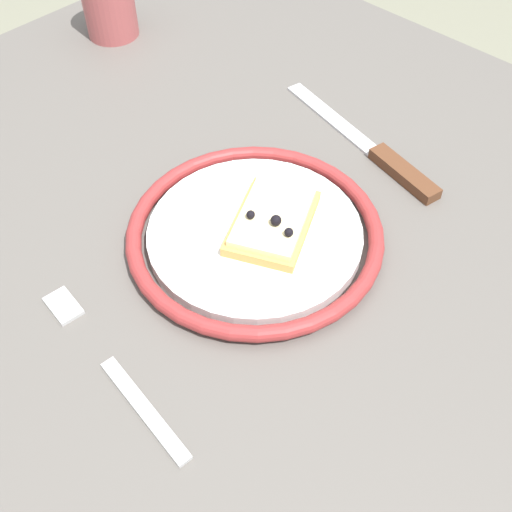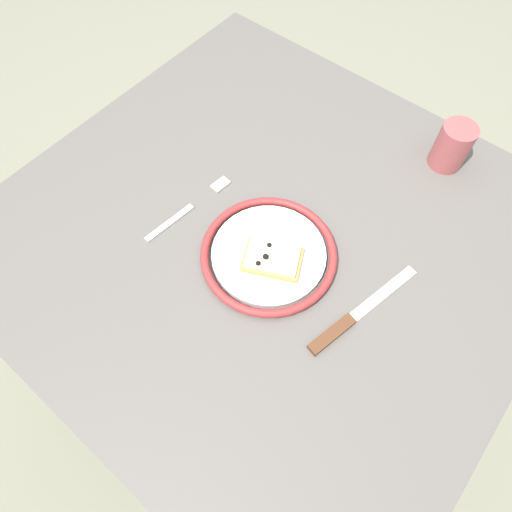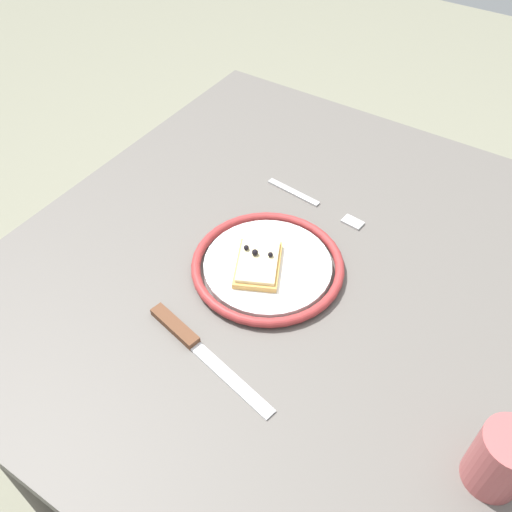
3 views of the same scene
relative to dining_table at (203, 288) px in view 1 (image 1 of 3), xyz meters
name	(u,v)px [view 1 (image 1 of 3)]	position (x,y,z in m)	size (l,w,h in m)	color
ground_plane	(225,496)	(0.00, 0.00, -0.62)	(6.00, 6.00, 0.00)	gray
dining_table	(203,288)	(0.00, 0.00, 0.00)	(0.95, 0.92, 0.70)	#5B5651
plate	(255,233)	(0.03, -0.04, 0.09)	(0.24, 0.24, 0.02)	white
pizza_slice_near	(273,221)	(0.05, -0.05, 0.11)	(0.12, 0.10, 0.03)	tan
knife	(383,157)	(0.21, -0.06, 0.09)	(0.07, 0.24, 0.01)	silver
fork	(112,367)	(-0.15, -0.06, 0.09)	(0.04, 0.20, 0.00)	#BBBBBB
cup	(108,0)	(0.17, 0.35, 0.13)	(0.07, 0.07, 0.09)	#A54C4C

